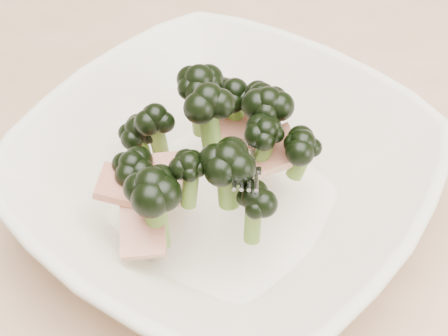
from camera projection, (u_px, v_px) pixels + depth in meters
The scene contains 2 objects.
dining_table at pixel (319, 317), 0.56m from camera, with size 1.20×0.80×0.75m.
broccoli_dish at pixel (223, 174), 0.49m from camera, with size 0.40×0.40×0.13m.
Camera 1 is at (-0.02, -0.29, 1.16)m, focal length 50.00 mm.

